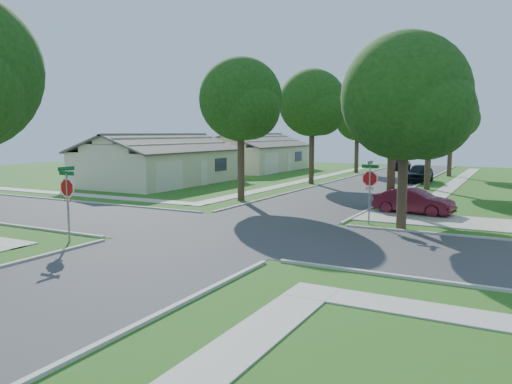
{
  "coord_description": "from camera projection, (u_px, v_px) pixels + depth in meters",
  "views": [
    {
      "loc": [
        10.88,
        -18.31,
        4.29
      ],
      "look_at": [
        0.31,
        1.6,
        1.6
      ],
      "focal_mm": 35.0,
      "sensor_mm": 36.0,
      "label": 1
    }
  ],
  "objects": [
    {
      "name": "ground",
      "position": [
        232.0,
        232.0,
        21.63
      ],
      "size": [
        100.0,
        100.0,
        0.0
      ],
      "primitive_type": "plane",
      "color": "#2F5D19",
      "rests_on": "ground"
    },
    {
      "name": "road_ns",
      "position": [
        232.0,
        232.0,
        21.63
      ],
      "size": [
        7.0,
        100.0,
        0.02
      ],
      "primitive_type": "cube",
      "color": "#333335",
      "rests_on": "ground"
    },
    {
      "name": "sidewalk_ne",
      "position": [
        454.0,
        184.0,
        41.58
      ],
      "size": [
        1.2,
        40.0,
        0.04
      ],
      "primitive_type": "cube",
      "color": "#9E9B91",
      "rests_on": "ground"
    },
    {
      "name": "sidewalk_nw",
      "position": [
        317.0,
        178.0,
        47.27
      ],
      "size": [
        1.2,
        40.0,
        0.04
      ],
      "primitive_type": "cube",
      "color": "#9E9B91",
      "rests_on": "ground"
    },
    {
      "name": "driveway",
      "position": [
        447.0,
        221.0,
        24.17
      ],
      "size": [
        8.8,
        3.6,
        0.05
      ],
      "primitive_type": "cube",
      "color": "#9E9B91",
      "rests_on": "ground"
    },
    {
      "name": "stop_sign_sw",
      "position": [
        67.0,
        191.0,
        19.46
      ],
      "size": [
        1.05,
        0.8,
        2.98
      ],
      "color": "gray",
      "rests_on": "ground"
    },
    {
      "name": "stop_sign_ne",
      "position": [
        370.0,
        181.0,
        23.32
      ],
      "size": [
        1.05,
        0.8,
        2.98
      ],
      "color": "gray",
      "rests_on": "ground"
    },
    {
      "name": "tree_e_near",
      "position": [
        394.0,
        107.0,
        26.64
      ],
      "size": [
        4.97,
        4.8,
        8.28
      ],
      "color": "#38281C",
      "rests_on": "ground"
    },
    {
      "name": "tree_e_mid",
      "position": [
        431.0,
        106.0,
        37.09
      ],
      "size": [
        5.59,
        5.4,
        9.21
      ],
      "color": "#38281C",
      "rests_on": "ground"
    },
    {
      "name": "tree_e_far",
      "position": [
        452.0,
        115.0,
        48.53
      ],
      "size": [
        5.17,
        5.0,
        8.72
      ],
      "color": "#38281C",
      "rests_on": "ground"
    },
    {
      "name": "tree_w_near",
      "position": [
        242.0,
        103.0,
        30.97
      ],
      "size": [
        5.38,
        5.2,
        8.97
      ],
      "color": "#38281C",
      "rests_on": "ground"
    },
    {
      "name": "tree_w_mid",
      "position": [
        313.0,
        106.0,
        41.44
      ],
      "size": [
        5.8,
        5.6,
        9.56
      ],
      "color": "#38281C",
      "rests_on": "ground"
    },
    {
      "name": "tree_w_far",
      "position": [
        358.0,
        121.0,
        52.96
      ],
      "size": [
        4.76,
        4.6,
        8.04
      ],
      "color": "#38281C",
      "rests_on": "ground"
    },
    {
      "name": "tree_ne_corner",
      "position": [
        407.0,
        103.0,
        21.69
      ],
      "size": [
        5.8,
        5.6,
        8.66
      ],
      "color": "#38281C",
      "rests_on": "ground"
    },
    {
      "name": "house_nw_near",
      "position": [
        160.0,
        166.0,
        42.05
      ],
      "size": [
        8.42,
        13.6,
        4.23
      ],
      "color": "beige",
      "rests_on": "ground"
    },
    {
      "name": "house_nw_far",
      "position": [
        255.0,
        157.0,
        56.96
      ],
      "size": [
        8.42,
        13.6,
        4.23
      ],
      "color": "beige",
      "rests_on": "ground"
    },
    {
      "name": "car_driveway",
      "position": [
        414.0,
        201.0,
        26.38
      ],
      "size": [
        4.29,
        2.06,
        1.35
      ],
      "primitive_type": "imported",
      "rotation": [
        0.0,
        0.0,
        1.41
      ],
      "color": "#490F1C",
      "rests_on": "ground"
    },
    {
      "name": "car_curb_east",
      "position": [
        420.0,
        173.0,
        43.33
      ],
      "size": [
        2.01,
        4.77,
        1.61
      ],
      "primitive_type": "imported",
      "rotation": [
        0.0,
        0.0,
        0.02
      ],
      "color": "black",
      "rests_on": "ground"
    },
    {
      "name": "car_curb_west",
      "position": [
        402.0,
        164.0,
        57.33
      ],
      "size": [
        2.45,
        4.79,
        1.33
      ],
      "primitive_type": "imported",
      "rotation": [
        0.0,
        0.0,
        3.27
      ],
      "color": "black",
      "rests_on": "ground"
    }
  ]
}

